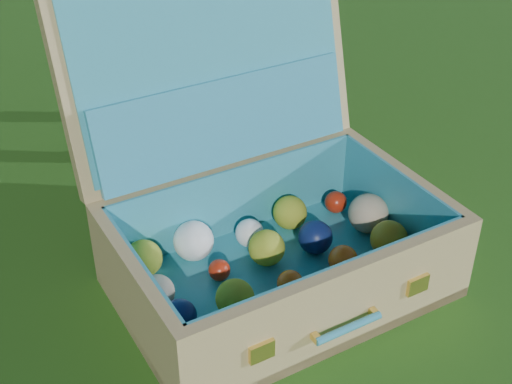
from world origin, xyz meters
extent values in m
plane|color=#215114|center=(0.00, 0.00, 0.00)|extent=(60.00, 60.00, 0.00)
cube|color=tan|center=(0.14, 0.07, 0.01)|extent=(0.71, 0.51, 0.02)
cube|color=tan|center=(0.12, -0.14, 0.10)|extent=(0.68, 0.08, 0.20)
cube|color=tan|center=(0.16, 0.29, 0.10)|extent=(0.68, 0.08, 0.20)
cube|color=tan|center=(-0.18, 0.10, 0.10)|extent=(0.06, 0.40, 0.20)
cube|color=tan|center=(0.47, 0.04, 0.10)|extent=(0.06, 0.40, 0.20)
cube|color=teal|center=(0.14, 0.07, 0.03)|extent=(0.66, 0.45, 0.01)
cube|color=teal|center=(0.12, -0.13, 0.11)|extent=(0.63, 0.06, 0.18)
cube|color=teal|center=(0.16, 0.27, 0.11)|extent=(0.63, 0.06, 0.18)
cube|color=teal|center=(-0.17, 0.10, 0.11)|extent=(0.04, 0.40, 0.18)
cube|color=teal|center=(0.45, 0.05, 0.11)|extent=(0.04, 0.40, 0.18)
cube|color=tan|center=(0.17, 0.38, 0.42)|extent=(0.69, 0.22, 0.45)
cube|color=teal|center=(0.17, 0.35, 0.42)|extent=(0.64, 0.17, 0.39)
cube|color=teal|center=(0.16, 0.31, 0.30)|extent=(0.61, 0.12, 0.19)
cube|color=#F2C659|center=(-0.06, -0.14, 0.10)|extent=(0.05, 0.01, 0.04)
cube|color=#F2C659|center=(0.30, -0.17, 0.10)|extent=(0.05, 0.01, 0.04)
cylinder|color=teal|center=(0.12, -0.17, 0.08)|extent=(0.15, 0.03, 0.02)
cube|color=#F2C659|center=(0.05, -0.16, 0.08)|extent=(0.02, 0.02, 0.01)
cube|color=#F2C659|center=(0.19, -0.17, 0.08)|extent=(0.02, 0.02, 0.01)
sphere|color=#B58218|center=(-0.14, -0.06, 0.07)|extent=(0.08, 0.08, 0.08)
sphere|color=gold|center=(0.00, -0.05, 0.07)|extent=(0.07, 0.07, 0.07)
sphere|color=orange|center=(0.13, -0.08, 0.06)|extent=(0.06, 0.06, 0.06)
sphere|color=white|center=(0.27, -0.09, 0.08)|extent=(0.10, 0.10, 0.10)
sphere|color=gold|center=(0.37, -0.10, 0.07)|extent=(0.08, 0.08, 0.08)
sphere|color=#0F1D4F|center=(-0.12, 0.06, 0.07)|extent=(0.07, 0.07, 0.07)
sphere|color=gold|center=(0.00, 0.03, 0.07)|extent=(0.08, 0.08, 0.08)
sphere|color=orange|center=(0.13, 0.02, 0.06)|extent=(0.06, 0.06, 0.06)
sphere|color=orange|center=(0.26, 0.01, 0.06)|extent=(0.07, 0.07, 0.07)
sphere|color=#B58218|center=(0.39, 0.00, 0.07)|extent=(0.08, 0.08, 0.08)
sphere|color=#CBB48F|center=(-0.12, 0.14, 0.07)|extent=(0.07, 0.07, 0.07)
sphere|color=#B3240E|center=(0.03, 0.14, 0.06)|extent=(0.05, 0.05, 0.05)
sphere|color=gold|center=(0.15, 0.13, 0.07)|extent=(0.08, 0.08, 0.08)
sphere|color=#0F1D4F|center=(0.26, 0.10, 0.07)|extent=(0.08, 0.08, 0.08)
sphere|color=#CBB48F|center=(0.41, 0.09, 0.08)|extent=(0.09, 0.09, 0.09)
sphere|color=gold|center=(-0.09, 0.25, 0.07)|extent=(0.08, 0.08, 0.08)
sphere|color=white|center=(0.02, 0.24, 0.08)|extent=(0.09, 0.09, 0.09)
sphere|color=white|center=(0.15, 0.20, 0.06)|extent=(0.07, 0.07, 0.07)
sphere|color=gold|center=(0.27, 0.21, 0.07)|extent=(0.08, 0.08, 0.08)
sphere|color=#B3240E|center=(0.40, 0.19, 0.06)|extent=(0.05, 0.05, 0.05)
camera|label=1|loc=(-0.58, -0.88, 1.04)|focal=50.00mm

